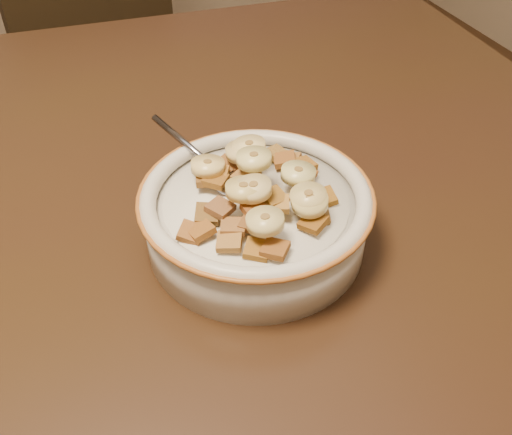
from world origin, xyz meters
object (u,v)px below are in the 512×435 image
object	(u,v)px
cereal_bowl	(256,222)
spoon	(232,182)
table	(8,224)
chair	(110,66)

from	to	relation	value
cereal_bowl	spoon	distance (m)	0.04
table	spoon	world-z (taller)	spoon
chair	cereal_bowl	size ratio (longest dim) A/B	4.91
chair	spoon	distance (m)	0.96
table	cereal_bowl	distance (m)	0.27
table	cereal_bowl	xyz separation A→B (m)	(0.23, -0.13, 0.04)
chair	cereal_bowl	bearing A→B (deg)	-103.86
spoon	cereal_bowl	bearing A→B (deg)	90.00
spoon	table	bearing A→B (deg)	-50.21
table	chair	size ratio (longest dim) A/B	1.41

